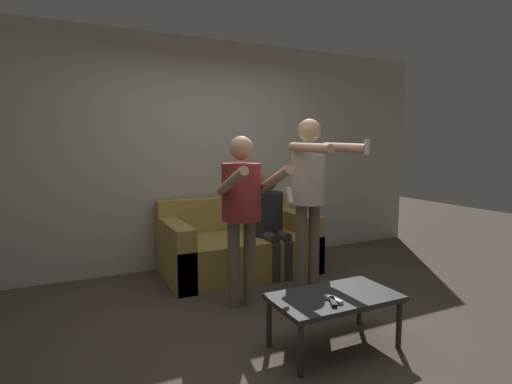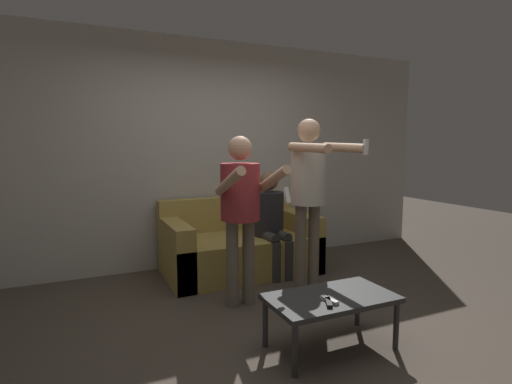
{
  "view_description": "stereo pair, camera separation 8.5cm",
  "coord_description": "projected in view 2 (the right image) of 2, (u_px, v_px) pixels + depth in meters",
  "views": [
    {
      "loc": [
        -1.52,
        -2.71,
        1.46
      ],
      "look_at": [
        0.24,
        0.95,
        0.98
      ],
      "focal_mm": 28.0,
      "sensor_mm": 36.0,
      "label": 1
    },
    {
      "loc": [
        -1.45,
        -2.75,
        1.46
      ],
      "look_at": [
        0.24,
        0.95,
        0.98
      ],
      "focal_mm": 28.0,
      "sensor_mm": 36.0,
      "label": 2
    }
  ],
  "objects": [
    {
      "name": "remote_far",
      "position": [
        329.0,
        300.0,
        2.73
      ],
      "size": [
        0.06,
        0.15,
        0.02
      ],
      "color": "white",
      "rests_on": "coffee_table"
    },
    {
      "name": "person_standing_left",
      "position": [
        241.0,
        201.0,
        3.54
      ],
      "size": [
        0.47,
        0.72,
        1.54
      ],
      "color": "#6B6051",
      "rests_on": "ground_plane"
    },
    {
      "name": "wall_back",
      "position": [
        204.0,
        154.0,
        4.83
      ],
      "size": [
        6.4,
        0.06,
        2.7
      ],
      "color": "#B7B2A8",
      "rests_on": "ground_plane"
    },
    {
      "name": "coffee_table",
      "position": [
        331.0,
        301.0,
        2.85
      ],
      "size": [
        0.91,
        0.51,
        0.39
      ],
      "color": "#2D2D2D",
      "rests_on": "ground_plane"
    },
    {
      "name": "ground_plane",
      "position": [
        277.0,
        325.0,
        3.25
      ],
      "size": [
        14.0,
        14.0,
        0.0
      ],
      "primitive_type": "plane",
      "color": "#4C4238"
    },
    {
      "name": "remote_near",
      "position": [
        329.0,
        302.0,
        2.69
      ],
      "size": [
        0.1,
        0.15,
        0.02
      ],
      "color": "black",
      "rests_on": "coffee_table"
    },
    {
      "name": "person_seated",
      "position": [
        271.0,
        218.0,
        4.47
      ],
      "size": [
        0.33,
        0.54,
        1.16
      ],
      "color": "#383838",
      "rests_on": "ground_plane"
    },
    {
      "name": "couch",
      "position": [
        239.0,
        247.0,
        4.6
      ],
      "size": [
        1.69,
        0.95,
        0.83
      ],
      "color": "#AD9347",
      "rests_on": "ground_plane"
    },
    {
      "name": "person_standing_right",
      "position": [
        309.0,
        184.0,
        3.81
      ],
      "size": [
        0.46,
        0.78,
        1.71
      ],
      "color": "#6B6051",
      "rests_on": "ground_plane"
    }
  ]
}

